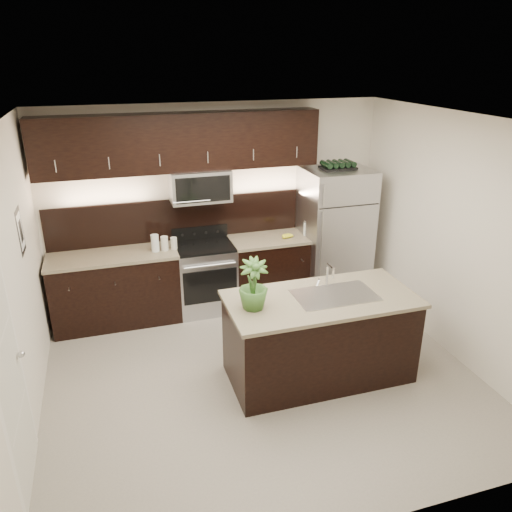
# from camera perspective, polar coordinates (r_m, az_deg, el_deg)

# --- Properties ---
(ground) EXTENTS (4.50, 4.50, 0.00)m
(ground) POSITION_cam_1_polar(r_m,az_deg,el_deg) (5.59, 0.61, -13.48)
(ground) COLOR gray
(ground) RESTS_ON ground
(room_walls) EXTENTS (4.52, 4.02, 2.71)m
(room_walls) POSITION_cam_1_polar(r_m,az_deg,el_deg) (4.74, -0.45, 2.89)
(room_walls) COLOR silver
(room_walls) RESTS_ON ground
(counter_run) EXTENTS (3.51, 0.65, 0.94)m
(counter_run) POSITION_cam_1_polar(r_m,az_deg,el_deg) (6.70, -7.52, -2.63)
(counter_run) COLOR black
(counter_run) RESTS_ON ground
(upper_fixtures) EXTENTS (3.49, 0.40, 1.66)m
(upper_fixtures) POSITION_cam_1_polar(r_m,az_deg,el_deg) (6.33, -8.28, 11.78)
(upper_fixtures) COLOR black
(upper_fixtures) RESTS_ON counter_run
(island) EXTENTS (1.96, 0.96, 0.94)m
(island) POSITION_cam_1_polar(r_m,az_deg,el_deg) (5.40, 7.25, -9.14)
(island) COLOR black
(island) RESTS_ON ground
(sink_faucet) EXTENTS (0.84, 0.50, 0.28)m
(sink_faucet) POSITION_cam_1_polar(r_m,az_deg,el_deg) (5.23, 8.96, -4.26)
(sink_faucet) COLOR silver
(sink_faucet) RESTS_ON island
(refrigerator) EXTENTS (0.88, 0.80, 1.83)m
(refrigerator) POSITION_cam_1_polar(r_m,az_deg,el_deg) (7.06, 8.88, 2.52)
(refrigerator) COLOR #B2B2B7
(refrigerator) RESTS_ON ground
(wine_rack) EXTENTS (0.45, 0.28, 0.11)m
(wine_rack) POSITION_cam_1_polar(r_m,az_deg,el_deg) (6.79, 9.36, 10.21)
(wine_rack) COLOR black
(wine_rack) RESTS_ON refrigerator
(plant) EXTENTS (0.30, 0.30, 0.51)m
(plant) POSITION_cam_1_polar(r_m,az_deg,el_deg) (4.81, -0.31, -3.25)
(plant) COLOR #366126
(plant) RESTS_ON island
(canisters) EXTENTS (0.33, 0.10, 0.22)m
(canisters) POSITION_cam_1_polar(r_m,az_deg,el_deg) (6.40, -10.67, 1.45)
(canisters) COLOR silver
(canisters) RESTS_ON counter_run
(french_press) EXTENTS (0.09, 0.09, 0.27)m
(french_press) POSITION_cam_1_polar(r_m,az_deg,el_deg) (6.86, 5.81, 3.21)
(french_press) COLOR silver
(french_press) RESTS_ON counter_run
(bananas) EXTENTS (0.19, 0.16, 0.05)m
(bananas) POSITION_cam_1_polar(r_m,az_deg,el_deg) (6.74, 3.19, 2.26)
(bananas) COLOR yellow
(bananas) RESTS_ON counter_run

